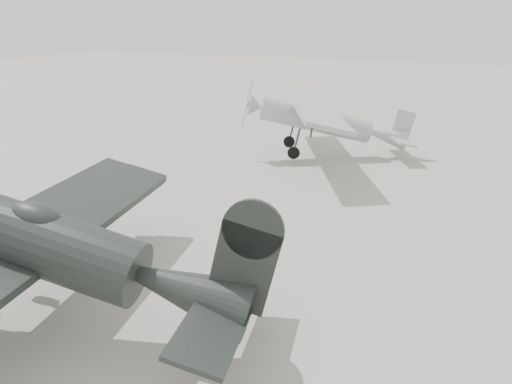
# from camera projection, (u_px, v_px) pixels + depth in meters

# --- Properties ---
(ground) EXTENTS (160.00, 160.00, 0.00)m
(ground) POSITION_uv_depth(u_px,v_px,m) (269.00, 280.00, 13.99)
(ground) COLOR #9C958A
(ground) RESTS_ON ground
(lowwing_monoplane) EXTENTS (9.16, 12.67, 4.07)m
(lowwing_monoplane) POSITION_uv_depth(u_px,v_px,m) (60.00, 250.00, 10.88)
(lowwing_monoplane) COLOR black
(lowwing_monoplane) RESTS_ON ground
(highwing_monoplane) EXTENTS (9.43, 11.79, 3.50)m
(highwing_monoplane) POSITION_uv_depth(u_px,v_px,m) (323.00, 116.00, 25.82)
(highwing_monoplane) COLOR #A9ACAF
(highwing_monoplane) RESTS_ON ground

